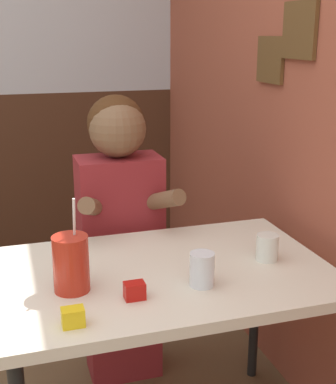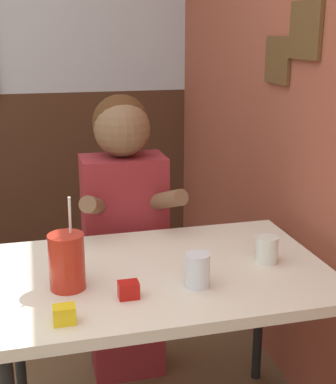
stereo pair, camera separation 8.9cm
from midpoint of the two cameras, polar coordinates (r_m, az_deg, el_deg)
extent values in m
cube|color=#9E4C38|center=(2.55, 11.09, 13.75)|extent=(0.06, 4.35, 2.70)
cube|color=brown|center=(2.12, 15.67, 16.29)|extent=(0.02, 0.22, 0.21)
cube|color=brown|center=(2.31, 12.74, 13.56)|extent=(0.02, 0.21, 0.19)
cube|color=beige|center=(1.77, 1.04, -8.75)|extent=(1.07, 0.72, 0.04)
cylinder|color=black|center=(2.18, -14.54, -14.98)|extent=(0.04, 0.04, 0.69)
cylinder|color=black|center=(2.36, 10.80, -12.02)|extent=(0.04, 0.04, 0.69)
cube|color=maroon|center=(2.44, -3.33, -14.02)|extent=(0.31, 0.20, 0.44)
cube|color=maroon|center=(2.23, -3.54, -3.05)|extent=(0.34, 0.20, 0.55)
sphere|color=#472814|center=(2.16, -3.87, 7.33)|extent=(0.23, 0.23, 0.23)
sphere|color=brown|center=(2.13, -3.72, 6.76)|extent=(0.23, 0.23, 0.23)
cylinder|color=brown|center=(2.04, -6.60, -1.46)|extent=(0.14, 0.27, 0.15)
cylinder|color=brown|center=(2.09, 0.79, -0.90)|extent=(0.14, 0.27, 0.15)
cylinder|color=#B22819|center=(1.63, -9.19, -7.36)|extent=(0.11, 0.11, 0.17)
cylinder|color=white|center=(1.58, -8.83, -2.79)|extent=(0.01, 0.04, 0.14)
cylinder|color=silver|center=(1.64, 4.74, -8.31)|extent=(0.08, 0.08, 0.11)
cylinder|color=silver|center=(1.84, 11.88, -6.01)|extent=(0.08, 0.08, 0.09)
cube|color=#B7140F|center=(1.58, -2.59, -10.40)|extent=(0.06, 0.04, 0.05)
cube|color=yellow|center=(1.47, -9.26, -12.81)|extent=(0.06, 0.04, 0.05)
camera|label=1|loc=(0.04, -88.60, 0.42)|focal=50.00mm
camera|label=2|loc=(0.04, 91.40, -0.42)|focal=50.00mm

